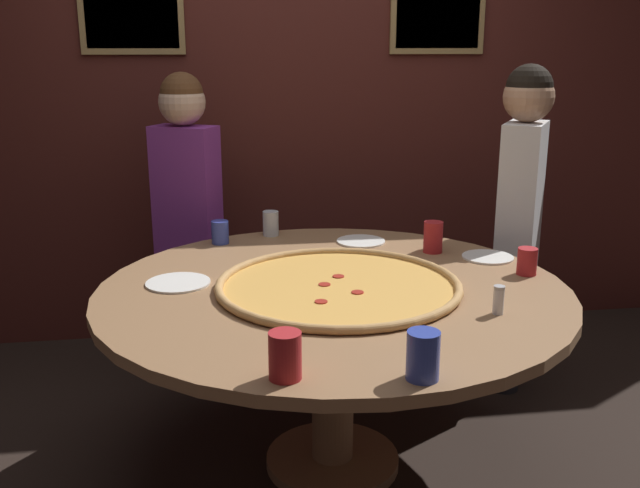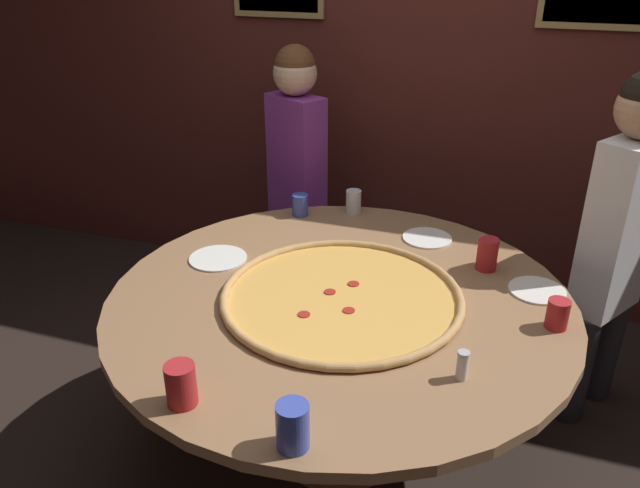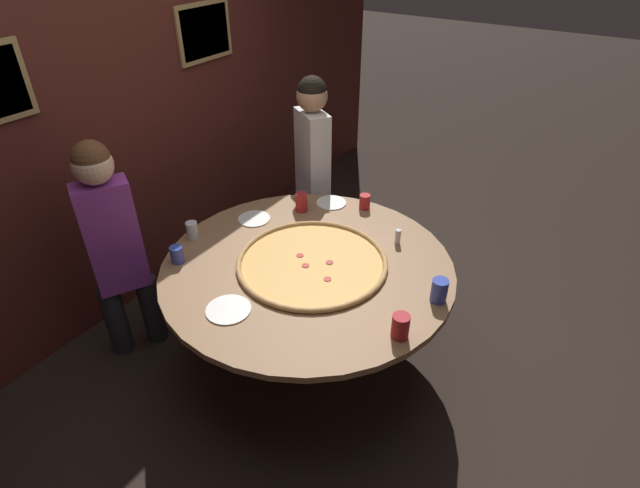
# 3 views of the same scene
# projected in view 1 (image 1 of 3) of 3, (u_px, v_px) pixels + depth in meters

# --- Properties ---
(ground_plane) EXTENTS (24.00, 24.00, 0.00)m
(ground_plane) POSITION_uv_depth(u_px,v_px,m) (332.00, 464.00, 2.81)
(ground_plane) COLOR black
(back_wall) EXTENTS (6.40, 0.08, 2.60)m
(back_wall) POSITION_uv_depth(u_px,v_px,m) (290.00, 101.00, 3.86)
(back_wall) COLOR #4C1E19
(back_wall) RESTS_ON ground_plane
(dining_table) EXTENTS (1.73, 1.73, 0.74)m
(dining_table) POSITION_uv_depth(u_px,v_px,m) (333.00, 316.00, 2.65)
(dining_table) COLOR #936B47
(dining_table) RESTS_ON ground_plane
(giant_pizza) EXTENTS (0.90, 0.90, 0.03)m
(giant_pizza) POSITION_uv_depth(u_px,v_px,m) (338.00, 285.00, 2.59)
(giant_pizza) COLOR #E5A84C
(giant_pizza) RESTS_ON dining_table
(drink_cup_front_edge) EXTENTS (0.08, 0.08, 0.10)m
(drink_cup_front_edge) POSITION_uv_depth(u_px,v_px,m) (220.00, 232.00, 3.17)
(drink_cup_front_edge) COLOR #384CB7
(drink_cup_front_edge) RESTS_ON dining_table
(drink_cup_near_right) EXTENTS (0.09, 0.09, 0.13)m
(drink_cup_near_right) POSITION_uv_depth(u_px,v_px,m) (423.00, 355.00, 1.87)
(drink_cup_near_right) COLOR #384CB7
(drink_cup_near_right) RESTS_ON dining_table
(drink_cup_beside_pizza) EXTENTS (0.07, 0.07, 0.11)m
(drink_cup_beside_pizza) POSITION_uv_depth(u_px,v_px,m) (271.00, 223.00, 3.31)
(drink_cup_beside_pizza) COLOR silver
(drink_cup_beside_pizza) RESTS_ON dining_table
(drink_cup_by_shaker) EXTENTS (0.09, 0.09, 0.13)m
(drink_cup_by_shaker) POSITION_uv_depth(u_px,v_px,m) (285.00, 356.00, 1.88)
(drink_cup_by_shaker) COLOR #B22328
(drink_cup_by_shaker) RESTS_ON dining_table
(drink_cup_far_left) EXTENTS (0.08, 0.08, 0.11)m
(drink_cup_far_left) POSITION_uv_depth(u_px,v_px,m) (527.00, 261.00, 2.74)
(drink_cup_far_left) COLOR #B22328
(drink_cup_far_left) RESTS_ON dining_table
(drink_cup_near_left) EXTENTS (0.08, 0.08, 0.13)m
(drink_cup_near_left) POSITION_uv_depth(u_px,v_px,m) (433.00, 237.00, 3.03)
(drink_cup_near_left) COLOR #B22328
(drink_cup_near_left) RESTS_ON dining_table
(white_plate_near_front) EXTENTS (0.21, 0.21, 0.01)m
(white_plate_near_front) POSITION_uv_depth(u_px,v_px,m) (488.00, 257.00, 2.97)
(white_plate_near_front) COLOR white
(white_plate_near_front) RESTS_ON dining_table
(white_plate_beside_cup) EXTENTS (0.22, 0.22, 0.01)m
(white_plate_beside_cup) POSITION_uv_depth(u_px,v_px,m) (361.00, 241.00, 3.21)
(white_plate_beside_cup) COLOR white
(white_plate_beside_cup) RESTS_ON dining_table
(white_plate_right_side) EXTENTS (0.24, 0.24, 0.01)m
(white_plate_right_side) POSITION_uv_depth(u_px,v_px,m) (178.00, 283.00, 2.64)
(white_plate_right_side) COLOR white
(white_plate_right_side) RESTS_ON dining_table
(condiment_shaker) EXTENTS (0.04, 0.04, 0.10)m
(condiment_shaker) POSITION_uv_depth(u_px,v_px,m) (499.00, 300.00, 2.34)
(condiment_shaker) COLOR silver
(condiment_shaker) RESTS_ON dining_table
(diner_side_right) EXTENTS (0.32, 0.39, 1.52)m
(diner_side_right) POSITION_uv_depth(u_px,v_px,m) (520.00, 209.00, 3.31)
(diner_side_right) COLOR #232328
(diner_side_right) RESTS_ON ground_plane
(diner_far_right) EXTENTS (0.39, 0.29, 1.48)m
(diner_far_right) POSITION_uv_depth(u_px,v_px,m) (187.00, 206.00, 3.48)
(diner_far_right) COLOR #232328
(diner_far_right) RESTS_ON ground_plane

